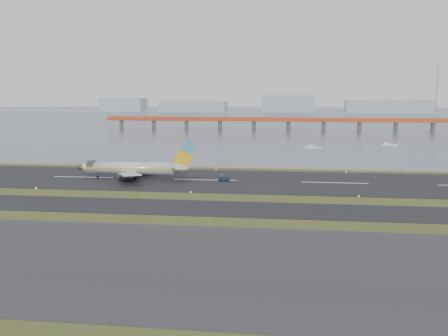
# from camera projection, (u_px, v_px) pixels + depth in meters

# --- Properties ---
(ground) EXTENTS (1000.00, 1000.00, 0.00)m
(ground) POSITION_uv_depth(u_px,v_px,m) (185.00, 198.00, 146.33)
(ground) COLOR #304117
(ground) RESTS_ON ground
(apron_strip) EXTENTS (1000.00, 50.00, 0.10)m
(apron_strip) POSITION_uv_depth(u_px,v_px,m) (116.00, 260.00, 92.37)
(apron_strip) COLOR #2C2C2E
(apron_strip) RESTS_ON ground
(taxiway_strip) EXTENTS (1000.00, 18.00, 0.10)m
(taxiway_strip) POSITION_uv_depth(u_px,v_px,m) (175.00, 207.00, 134.55)
(taxiway_strip) COLOR black
(taxiway_strip) RESTS_ON ground
(runway_strip) EXTENTS (1000.00, 45.00, 0.10)m
(runway_strip) POSITION_uv_depth(u_px,v_px,m) (205.00, 180.00, 175.75)
(runway_strip) COLOR black
(runway_strip) RESTS_ON ground
(seawall) EXTENTS (1000.00, 2.50, 1.00)m
(seawall) POSITION_uv_depth(u_px,v_px,m) (219.00, 166.00, 205.12)
(seawall) COLOR gray
(seawall) RESTS_ON ground
(bay_water) EXTENTS (1400.00, 800.00, 1.30)m
(bay_water) POSITION_uv_depth(u_px,v_px,m) (275.00, 117.00, 597.55)
(bay_water) COLOR #4D5B6E
(bay_water) RESTS_ON ground
(red_pier) EXTENTS (260.00, 5.00, 10.20)m
(red_pier) POSITION_uv_depth(u_px,v_px,m) (289.00, 121.00, 387.79)
(red_pier) COLOR #B2421E
(red_pier) RESTS_ON ground
(far_shoreline) EXTENTS (1400.00, 80.00, 60.50)m
(far_shoreline) POSITION_uv_depth(u_px,v_px,m) (291.00, 107.00, 751.78)
(far_shoreline) COLOR #95A5B1
(far_shoreline) RESTS_ON ground
(airliner) EXTENTS (38.52, 32.89, 12.80)m
(airliner) POSITION_uv_depth(u_px,v_px,m) (135.00, 168.00, 177.57)
(airliner) COLOR silver
(airliner) RESTS_ON ground
(pushback_tug) EXTENTS (3.19, 1.90, 2.04)m
(pushback_tug) POSITION_uv_depth(u_px,v_px,m) (224.00, 178.00, 173.44)
(pushback_tug) COLOR #121F31
(pushback_tug) RESTS_ON ground
(workboat_near) EXTENTS (8.05, 4.75, 1.87)m
(workboat_near) POSITION_uv_depth(u_px,v_px,m) (314.00, 147.00, 272.22)
(workboat_near) COLOR silver
(workboat_near) RESTS_ON ground
(workboat_far) EXTENTS (8.08, 3.13, 1.92)m
(workboat_far) POSITION_uv_depth(u_px,v_px,m) (389.00, 145.00, 286.10)
(workboat_far) COLOR silver
(workboat_far) RESTS_ON ground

